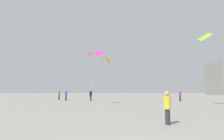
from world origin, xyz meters
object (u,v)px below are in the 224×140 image
Objects in this scene: kite_lime_delta at (204,38)px; kite_amber_diamond at (108,60)px; kite_magenta_delta at (98,54)px; person_in_purple at (180,95)px; person_in_green at (59,94)px; person_in_blue at (66,95)px; person_in_black at (91,95)px; person_in_yellow at (167,106)px; kite_crimson_diamond at (89,54)px.

kite_lime_delta is 1.82× the size of kite_amber_diamond.
kite_lime_delta is at bearing -49.27° from kite_magenta_delta.
person_in_purple is 15.88m from kite_magenta_delta.
person_in_green is 3.11m from person_in_blue.
person_in_black is 1.03× the size of person_in_green.
kite_magenta_delta is at bearing 130.73° from kite_lime_delta.
kite_lime_delta is (13.43, -11.51, 6.53)m from person_in_black.
person_in_blue is at bearing 14.01° from person_in_black.
person_in_blue is at bearing 144.51° from kite_lime_delta.
person_in_black is at bearing -126.97° from person_in_yellow.
kite_amber_diamond is at bearing -97.26° from person_in_green.
person_in_purple is 0.24× the size of kite_magenta_delta.
person_in_yellow is 0.88× the size of person_in_black.
kite_magenta_delta reaches higher than kite_crimson_diamond.
person_in_black is (-5.36, 22.69, 0.13)m from person_in_yellow.
person_in_purple is at bearing -81.24° from person_in_green.
person_in_blue reaches higher than person_in_yellow.
person_in_green reaches higher than person_in_yellow.
kite_lime_delta is 18.95m from kite_magenta_delta.
kite_lime_delta is at bearing 152.90° from person_in_blue.
person_in_blue is at bearing 115.13° from kite_crimson_diamond.
person_in_purple is at bearing 179.41° from person_in_blue.
kite_amber_diamond reaches higher than person_in_yellow.
person_in_purple is 1.01× the size of person_in_green.
person_in_purple is 0.19× the size of kite_crimson_diamond.
person_in_black is at bearing 139.40° from kite_lime_delta.
person_in_black is 6.45m from kite_amber_diamond.
person_in_blue is 12.16m from kite_crimson_diamond.
person_in_black reaches higher than person_in_yellow.
kite_magenta_delta is 1.31× the size of kite_amber_diamond.
kite_amber_diamond is (1.73, -4.50, -1.92)m from kite_magenta_delta.
person_in_black reaches higher than person_in_purple.
person_in_black reaches higher than person_in_blue.
kite_amber_diamond reaches higher than kite_crimson_diamond.
kite_crimson_diamond is 1.63× the size of kite_amber_diamond.
person_in_yellow is 21.92m from kite_amber_diamond.
person_in_yellow is at bearing -132.74° from person_in_green.
kite_magenta_delta is at bearing -82.33° from person_in_black.
kite_crimson_diamond is (0.41, -8.87, 5.13)m from person_in_black.
person_in_purple is 0.17× the size of kite_lime_delta.
person_in_black is 10.25m from kite_crimson_diamond.
person_in_green is at bearing -47.16° from person_in_blue.
kite_crimson_diamond is at bearing 123.51° from person_in_blue.
person_in_yellow is at bearing -125.85° from kite_lime_delta.
kite_magenta_delta is (-4.27, 25.52, 7.61)m from person_in_yellow.
kite_lime_delta is at bearing -176.10° from person_in_yellow.
kite_magenta_delta reaches higher than person_in_yellow.
person_in_blue is 9.42m from kite_amber_diamond.
kite_lime_delta is (13.02, -2.64, 1.40)m from kite_crimson_diamond.
kite_magenta_delta is (0.67, 11.70, 2.35)m from kite_crimson_diamond.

